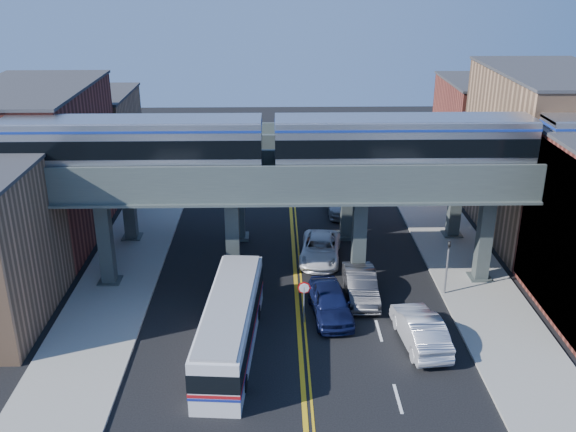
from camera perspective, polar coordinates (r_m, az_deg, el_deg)
name	(u,v)px	position (r m, az deg, el deg)	size (l,w,h in m)	color
ground	(301,352)	(35.02, 1.13, -11.99)	(120.00, 120.00, 0.00)	black
sidewalk_west	(125,268)	(44.78, -14.31, -4.52)	(5.00, 70.00, 0.16)	gray
sidewalk_east	(463,265)	(45.43, 15.31, -4.22)	(5.00, 70.00, 0.16)	gray
building_west_b	(39,165)	(50.18, -21.27, 4.22)	(8.00, 14.00, 11.00)	brown
building_west_c	(89,138)	(62.46, -17.28, 6.62)	(8.00, 10.00, 8.00)	#A07453
building_east_b	(544,156)	(50.98, 21.77, 5.01)	(8.00, 14.00, 12.00)	#A07453
building_east_c	(487,131)	(63.09, 17.25, 7.24)	(8.00, 10.00, 9.00)	brown
mural_panel	(554,238)	(39.48, 22.56, -1.82)	(0.10, 9.50, 9.50)	teal
elevated_viaduct_near	(296,188)	(39.26, 0.74, 2.52)	(52.00, 3.60, 7.40)	#3F4948
elevated_viaduct_far	(293,155)	(45.91, 0.45, 5.46)	(52.00, 3.60, 7.40)	#3F4948
transit_train	(403,143)	(39.15, 10.20, 6.43)	(47.53, 2.98, 3.47)	black
stop_sign	(304,295)	(36.66, 1.44, -7.07)	(0.76, 0.09, 2.63)	slate
traffic_signal	(447,262)	(40.41, 13.99, -3.99)	(0.15, 0.18, 4.10)	slate
transit_bus	(230,326)	(34.56, -5.15, -9.69)	(3.29, 11.29, 2.87)	silver
car_lane_a	(330,302)	(37.80, 3.78, -7.62)	(2.16, 5.37, 1.83)	#111840
car_lane_b	(361,285)	(39.84, 6.48, -6.15)	(1.83, 5.25, 1.73)	#2D2D2F
car_lane_c	(320,249)	(44.51, 2.89, -2.95)	(2.64, 5.73, 1.59)	white
car_lane_d	(340,200)	(53.21, 4.68, 1.40)	(2.46, 6.06, 1.76)	#ABABAF
car_parked_curb	(420,329)	(35.92, 11.67, -9.82)	(1.93, 5.54, 1.82)	#B7B7BC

